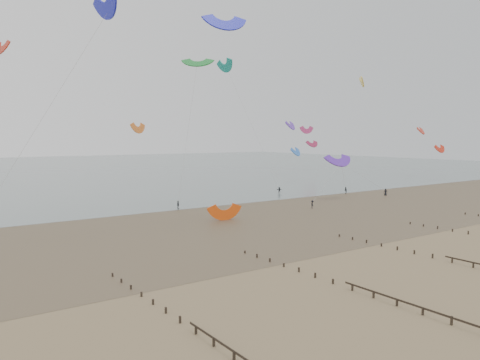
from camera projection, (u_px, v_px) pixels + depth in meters
name	position (u px, v px, depth m)	size (l,w,h in m)	color
ground	(388.00, 257.00, 60.09)	(500.00, 500.00, 0.00)	brown
sea_and_shore	(217.00, 221.00, 85.74)	(500.00, 665.00, 0.03)	#475654
kitesurfers	(281.00, 198.00, 111.75)	(115.50, 27.04, 1.89)	black
grounded_kite	(225.00, 220.00, 86.51)	(5.74, 3.01, 4.37)	#F1500F
kites_airborne	(99.00, 112.00, 124.55)	(226.80, 115.81, 40.96)	#D13776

